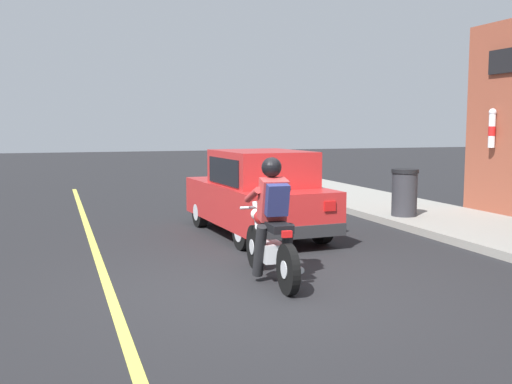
% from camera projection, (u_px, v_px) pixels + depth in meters
% --- Properties ---
extents(ground_plane, '(80.00, 80.00, 0.00)m').
position_uv_depth(ground_plane, '(262.00, 290.00, 7.41)').
color(ground_plane, black).
extents(sidewalk_curb, '(2.60, 22.00, 0.14)m').
position_uv_depth(sidewalk_curb, '(462.00, 224.00, 11.91)').
color(sidewalk_curb, gray).
rests_on(sidewalk_curb, ground).
extents(lane_stripe, '(0.12, 19.80, 0.01)m').
position_uv_depth(lane_stripe, '(95.00, 251.00, 9.66)').
color(lane_stripe, '#D1C64C').
rests_on(lane_stripe, ground).
extents(motorcycle_with_rider, '(0.56, 2.02, 1.62)m').
position_uv_depth(motorcycle_with_rider, '(271.00, 230.00, 7.76)').
color(motorcycle_with_rider, black).
rests_on(motorcycle_with_rider, ground).
extents(car_hatchback, '(1.87, 3.87, 1.57)m').
position_uv_depth(car_hatchback, '(258.00, 194.00, 11.01)').
color(car_hatchback, black).
rests_on(car_hatchback, ground).
extents(trash_bin, '(0.56, 0.56, 0.98)m').
position_uv_depth(trash_bin, '(404.00, 192.00, 12.46)').
color(trash_bin, '#2D2D33').
rests_on(trash_bin, sidewalk_curb).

